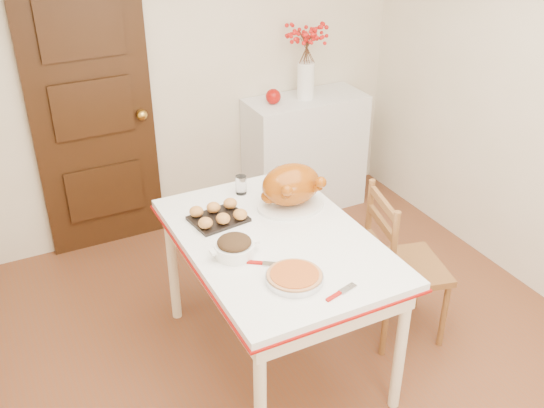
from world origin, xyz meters
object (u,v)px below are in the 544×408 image
sideboard (305,153)px  pumpkin_pie (294,276)px  kitchen_table (276,300)px  chair_oak (407,265)px  turkey_platter (291,187)px

sideboard → pumpkin_pie: (-1.16, -1.93, 0.39)m
kitchen_table → chair_oak: 0.82m
turkey_platter → pumpkin_pie: (-0.33, -0.65, -0.10)m
chair_oak → pumpkin_pie: size_ratio=3.55×
kitchen_table → turkey_platter: size_ratio=3.47×
sideboard → turkey_platter: turkey_platter is taller
sideboard → turkey_platter: (-0.83, -1.29, 0.50)m
turkey_platter → chair_oak: bearing=-28.6°
chair_oak → turkey_platter: 0.85m
sideboard → chair_oak: chair_oak is taller
kitchen_table → turkey_platter: bearing=48.8°
chair_oak → pumpkin_pie: (-0.91, -0.26, 0.38)m
turkey_platter → kitchen_table: bearing=-125.7°
sideboard → turkey_platter: bearing=-122.9°
pumpkin_pie → turkey_platter: bearing=63.1°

